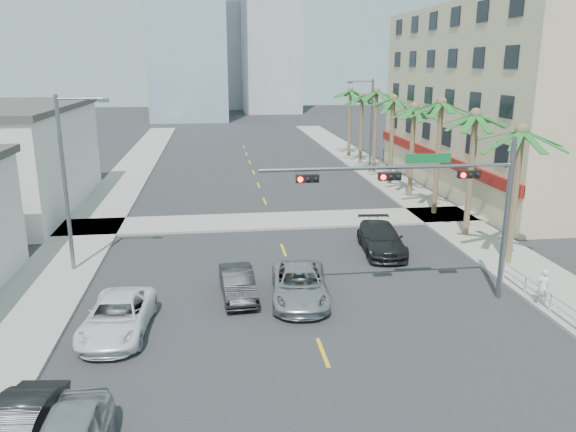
# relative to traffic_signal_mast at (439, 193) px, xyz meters

# --- Properties ---
(ground) EXTENTS (260.00, 260.00, 0.00)m
(ground) POSITION_rel_traffic_signal_mast_xyz_m (-5.78, -7.95, -5.06)
(ground) COLOR #262628
(ground) RESTS_ON ground
(sidewalk_right) EXTENTS (4.00, 120.00, 0.15)m
(sidewalk_right) POSITION_rel_traffic_signal_mast_xyz_m (6.22, 12.05, -4.99)
(sidewalk_right) COLOR gray
(sidewalk_right) RESTS_ON ground
(sidewalk_left) EXTENTS (4.00, 120.00, 0.15)m
(sidewalk_left) POSITION_rel_traffic_signal_mast_xyz_m (-17.78, 12.05, -4.99)
(sidewalk_left) COLOR gray
(sidewalk_left) RESTS_ON ground
(sidewalk_cross) EXTENTS (80.00, 4.00, 0.15)m
(sidewalk_cross) POSITION_rel_traffic_signal_mast_xyz_m (-5.78, 14.05, -4.99)
(sidewalk_cross) COLOR gray
(sidewalk_cross) RESTS_ON ground
(building_right) EXTENTS (15.25, 28.00, 15.00)m
(building_right) POSITION_rel_traffic_signal_mast_xyz_m (16.21, 22.05, 2.43)
(building_right) COLOR #CBB48F
(building_right) RESTS_ON ground
(tower_far_center) EXTENTS (16.00, 16.00, 42.00)m
(tower_far_center) POSITION_rel_traffic_signal_mast_xyz_m (-8.78, 117.05, 15.94)
(tower_far_center) COLOR #ADADB2
(tower_far_center) RESTS_ON ground
(traffic_signal_mast) EXTENTS (11.12, 0.54, 7.20)m
(traffic_signal_mast) POSITION_rel_traffic_signal_mast_xyz_m (0.00, 0.00, 0.00)
(traffic_signal_mast) COLOR slate
(traffic_signal_mast) RESTS_ON ground
(palm_tree_0) EXTENTS (4.80, 4.80, 7.80)m
(palm_tree_0) POSITION_rel_traffic_signal_mast_xyz_m (5.82, 4.05, 2.02)
(palm_tree_0) COLOR brown
(palm_tree_0) RESTS_ON ground
(palm_tree_1) EXTENTS (4.80, 4.80, 8.16)m
(palm_tree_1) POSITION_rel_traffic_signal_mast_xyz_m (5.82, 9.25, 2.37)
(palm_tree_1) COLOR brown
(palm_tree_1) RESTS_ON ground
(palm_tree_2) EXTENTS (4.80, 4.80, 8.52)m
(palm_tree_2) POSITION_rel_traffic_signal_mast_xyz_m (5.82, 14.45, 2.72)
(palm_tree_2) COLOR brown
(palm_tree_2) RESTS_ON ground
(palm_tree_3) EXTENTS (4.80, 4.80, 7.80)m
(palm_tree_3) POSITION_rel_traffic_signal_mast_xyz_m (5.82, 19.65, 2.02)
(palm_tree_3) COLOR brown
(palm_tree_3) RESTS_ON ground
(palm_tree_4) EXTENTS (4.80, 4.80, 8.16)m
(palm_tree_4) POSITION_rel_traffic_signal_mast_xyz_m (5.82, 24.85, 2.37)
(palm_tree_4) COLOR brown
(palm_tree_4) RESTS_ON ground
(palm_tree_5) EXTENTS (4.80, 4.80, 8.52)m
(palm_tree_5) POSITION_rel_traffic_signal_mast_xyz_m (5.82, 30.05, 2.72)
(palm_tree_5) COLOR brown
(palm_tree_5) RESTS_ON ground
(palm_tree_6) EXTENTS (4.80, 4.80, 7.80)m
(palm_tree_6) POSITION_rel_traffic_signal_mast_xyz_m (5.82, 35.25, 2.02)
(palm_tree_6) COLOR brown
(palm_tree_6) RESTS_ON ground
(palm_tree_7) EXTENTS (4.80, 4.80, 8.16)m
(palm_tree_7) POSITION_rel_traffic_signal_mast_xyz_m (5.82, 40.45, 2.37)
(palm_tree_7) COLOR brown
(palm_tree_7) RESTS_ON ground
(streetlight_left) EXTENTS (2.55, 0.25, 9.00)m
(streetlight_left) POSITION_rel_traffic_signal_mast_xyz_m (-16.78, 6.05, -0.00)
(streetlight_left) COLOR slate
(streetlight_left) RESTS_ON ground
(streetlight_right) EXTENTS (2.55, 0.25, 9.00)m
(streetlight_right) POSITION_rel_traffic_signal_mast_xyz_m (5.21, 30.05, -0.00)
(streetlight_right) COLOR slate
(streetlight_right) RESTS_ON ground
(guardrail) EXTENTS (0.08, 8.08, 1.00)m
(guardrail) POSITION_rel_traffic_signal_mast_xyz_m (4.52, -1.95, -4.39)
(guardrail) COLOR silver
(guardrail) RESTS_ON ground
(car_parked_mid) EXTENTS (1.99, 4.44, 1.41)m
(car_parked_mid) POSITION_rel_traffic_signal_mast_xyz_m (-15.18, -8.37, -4.36)
(car_parked_mid) COLOR black
(car_parked_mid) RESTS_ON ground
(car_parked_far) EXTENTS (2.76, 5.34, 1.44)m
(car_parked_far) POSITION_rel_traffic_signal_mast_xyz_m (-13.58, -1.36, -4.34)
(car_parked_far) COLOR white
(car_parked_far) RESTS_ON ground
(car_lane_left) EXTENTS (1.72, 4.22, 1.36)m
(car_lane_left) POSITION_rel_traffic_signal_mast_xyz_m (-8.70, 1.63, -4.38)
(car_lane_left) COLOR black
(car_lane_left) RESTS_ON ground
(car_lane_center) EXTENTS (3.00, 5.59, 1.49)m
(car_lane_center) POSITION_rel_traffic_signal_mast_xyz_m (-5.93, 0.93, -4.32)
(car_lane_center) COLOR #AFB0B4
(car_lane_center) RESTS_ON ground
(car_lane_right) EXTENTS (2.67, 5.58, 1.57)m
(car_lane_right) POSITION_rel_traffic_signal_mast_xyz_m (-0.28, 7.03, -4.28)
(car_lane_right) COLOR black
(car_lane_right) RESTS_ON ground
(pedestrian) EXTENTS (0.60, 0.40, 1.66)m
(pedestrian) POSITION_rel_traffic_signal_mast_xyz_m (4.52, -1.27, -4.08)
(pedestrian) COLOR white
(pedestrian) RESTS_ON sidewalk_right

